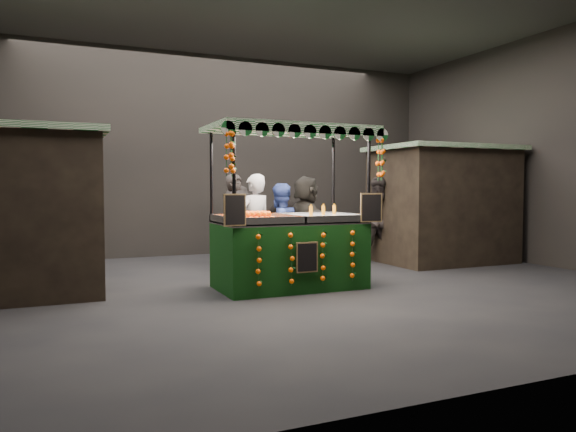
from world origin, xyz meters
name	(u,v)px	position (x,y,z in m)	size (l,w,h in m)	color
ground	(291,286)	(0.00, 0.00, 0.00)	(12.00, 12.00, 0.00)	black
market_hall	(291,85)	(0.00, 0.00, 3.38)	(12.10, 10.10, 5.05)	black
neighbour_stall_left	(2,212)	(-4.40, 1.00, 1.31)	(3.00, 2.20, 2.60)	black
neighbour_stall_right	(442,204)	(4.40, 1.50, 1.31)	(3.00, 2.20, 2.60)	black
juice_stall	(291,239)	(-0.06, -0.13, 0.83)	(2.77, 1.63, 2.68)	black
vendor_grey	(254,226)	(-0.29, 1.03, 0.96)	(0.80, 0.63, 1.93)	gray
vendor_blue	(279,230)	(0.19, 0.97, 0.88)	(0.99, 0.86, 1.76)	navy
shopper_0	(236,222)	(-0.28, 2.14, 0.97)	(0.85, 0.75, 1.95)	#2E2726
shopper_1	(380,220)	(2.95, 1.80, 0.95)	(1.14, 1.05, 1.91)	#292221
shopper_2	(286,223)	(1.26, 3.17, 0.86)	(1.09, 0.85, 1.73)	black
shopper_3	(237,224)	(0.09, 3.20, 0.87)	(1.10, 1.30, 1.74)	black
shopper_4	(38,232)	(-3.99, 4.10, 0.76)	(0.77, 0.52, 1.52)	#282421
shopper_5	(306,221)	(1.28, 2.08, 0.96)	(0.76, 1.84, 1.93)	#2B2723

